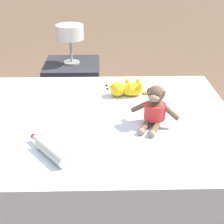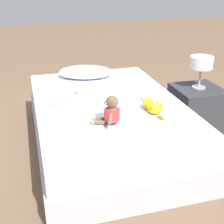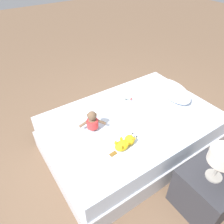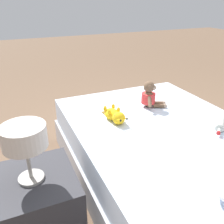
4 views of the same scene
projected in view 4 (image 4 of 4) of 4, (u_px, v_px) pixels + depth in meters
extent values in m
plane|color=brown|center=(165.00, 183.00, 2.00)|extent=(16.00, 16.00, 0.00)
cube|color=#B2B2B7|center=(167.00, 171.00, 1.95)|extent=(1.33, 1.98, 0.24)
cube|color=silver|center=(170.00, 146.00, 1.85)|extent=(1.29, 1.92, 0.23)
ellipsoid|color=brown|center=(148.00, 99.00, 2.18)|extent=(0.14, 0.14, 0.15)
cylinder|color=red|center=(148.00, 98.00, 2.18)|extent=(0.16, 0.16, 0.09)
sphere|color=brown|center=(149.00, 87.00, 2.14)|extent=(0.10, 0.10, 0.10)
ellipsoid|color=gray|center=(154.00, 87.00, 2.14)|extent=(0.07, 0.07, 0.04)
sphere|color=black|center=(153.00, 85.00, 2.15)|extent=(0.01, 0.01, 0.01)
sphere|color=black|center=(154.00, 86.00, 2.12)|extent=(0.01, 0.01, 0.01)
cylinder|color=brown|center=(148.00, 84.00, 2.17)|extent=(0.03, 0.02, 0.03)
cylinder|color=brown|center=(150.00, 87.00, 2.09)|extent=(0.03, 0.02, 0.03)
cylinder|color=brown|center=(147.00, 94.00, 2.27)|extent=(0.07, 0.10, 0.08)
cylinder|color=brown|center=(150.00, 102.00, 2.09)|extent=(0.07, 0.10, 0.08)
cylinder|color=brown|center=(158.00, 103.00, 2.23)|extent=(0.11, 0.07, 0.04)
cylinder|color=brown|center=(159.00, 106.00, 2.18)|extent=(0.11, 0.07, 0.04)
sphere|color=gray|center=(163.00, 103.00, 2.23)|extent=(0.04, 0.04, 0.04)
sphere|color=gray|center=(165.00, 106.00, 2.18)|extent=(0.04, 0.04, 0.04)
ellipsoid|color=yellow|center=(112.00, 114.00, 1.98)|extent=(0.13, 0.16, 0.08)
sphere|color=yellow|center=(119.00, 118.00, 1.89)|extent=(0.10, 0.10, 0.10)
cone|color=yellow|center=(125.00, 118.00, 1.87)|extent=(0.04, 0.06, 0.05)
sphere|color=black|center=(127.00, 119.00, 1.84)|extent=(0.02, 0.02, 0.02)
cone|color=yellow|center=(119.00, 120.00, 1.84)|extent=(0.04, 0.06, 0.05)
sphere|color=black|center=(121.00, 121.00, 1.82)|extent=(0.02, 0.02, 0.02)
sphere|color=red|center=(122.00, 114.00, 1.90)|extent=(0.02, 0.02, 0.02)
sphere|color=red|center=(115.00, 116.00, 1.87)|extent=(0.02, 0.02, 0.02)
ellipsoid|color=yellow|center=(118.00, 110.00, 1.96)|extent=(0.03, 0.03, 0.05)
ellipsoid|color=yellow|center=(109.00, 112.00, 1.92)|extent=(0.03, 0.03, 0.05)
ellipsoid|color=yellow|center=(113.00, 107.00, 2.01)|extent=(0.03, 0.03, 0.05)
ellipsoid|color=yellow|center=(105.00, 109.00, 1.98)|extent=(0.03, 0.03, 0.05)
cube|color=brown|center=(105.00, 113.00, 2.08)|extent=(0.05, 0.07, 0.01)
cylinder|color=#B7BCB2|center=(221.00, 122.00, 1.87)|extent=(0.22, 0.19, 0.06)
cylinder|color=#B7BCB2|center=(219.00, 131.00, 1.76)|extent=(0.06, 0.06, 0.02)
cylinder|color=red|center=(219.00, 133.00, 1.73)|extent=(0.03, 0.03, 0.03)
cube|color=#2D2D33|center=(37.00, 210.00, 1.46)|extent=(0.47, 0.47, 0.46)
cylinder|color=gray|center=(31.00, 178.00, 1.35)|extent=(0.14, 0.14, 0.02)
cylinder|color=gray|center=(29.00, 162.00, 1.31)|extent=(0.02, 0.02, 0.20)
cylinder|color=beige|center=(24.00, 136.00, 1.24)|extent=(0.23, 0.23, 0.12)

